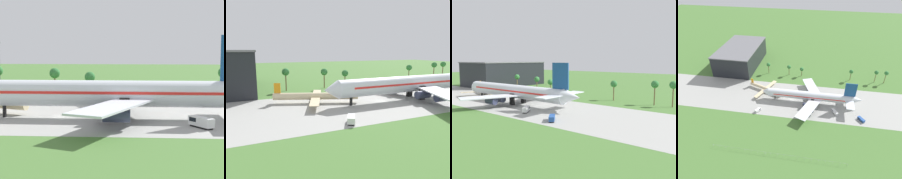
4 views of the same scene
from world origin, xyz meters
TOP-DOWN VIEW (x-y plane):
  - ground_plane at (0.00, 0.00)m, footprint 600.00×600.00m
  - taxiway_strip at (0.00, 0.00)m, footprint 320.00×44.00m
  - jet_airliner at (15.00, -1.06)m, footprint 77.92×55.71m
  - fuel_truck at (33.40, -11.18)m, footprint 5.19×6.41m
  - palm_tree_row at (26.91, 38.15)m, footprint 111.07×3.60m

SIDE VIEW (x-z plane):
  - ground_plane at x=0.00m, z-range 0.00..0.00m
  - taxiway_strip at x=0.00m, z-range 0.00..0.02m
  - fuel_truck at x=33.40m, z-range 0.10..2.46m
  - jet_airliner at x=15.00m, z-range -4.11..16.40m
  - palm_tree_row at x=26.91m, z-range 2.77..14.84m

